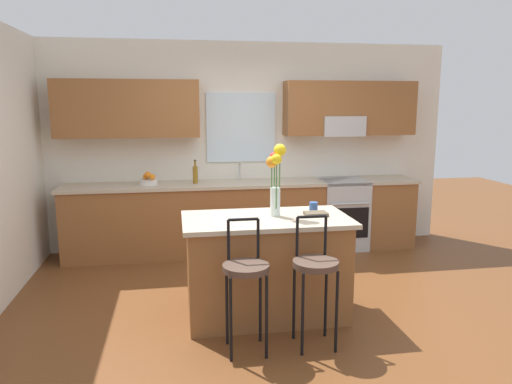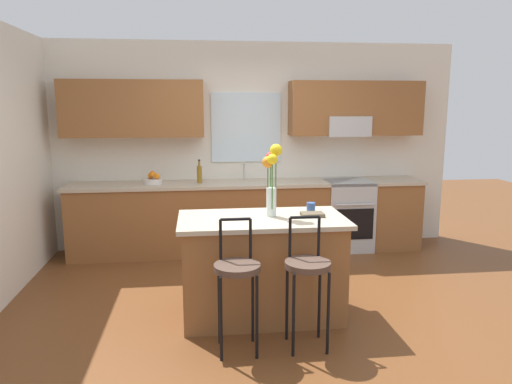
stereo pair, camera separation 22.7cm
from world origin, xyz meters
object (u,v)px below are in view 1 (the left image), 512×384
at_px(kitchen_island, 266,267).
at_px(fruit_bowl_oranges, 148,181).
at_px(bar_stool_middle, 315,269).
at_px(mug_ceramic, 313,207).
at_px(bar_stool_near, 246,274).
at_px(cookbook, 316,214).
at_px(bottle_olive_oil, 195,174).
at_px(flower_vase, 276,173).
at_px(oven_range, 341,214).

distance_m(kitchen_island, fruit_bowl_oranges, 2.32).
bearing_deg(fruit_bowl_oranges, bar_stool_middle, -61.56).
height_order(kitchen_island, mug_ceramic, mug_ceramic).
xyz_separation_m(bar_stool_near, bar_stool_middle, (0.55, 0.00, 0.00)).
bearing_deg(cookbook, bottle_olive_oil, 116.77).
distance_m(bar_stool_near, cookbook, 1.00).
height_order(bar_stool_near, fruit_bowl_oranges, fruit_bowl_oranges).
height_order(kitchen_island, bar_stool_middle, bar_stool_middle).
xyz_separation_m(kitchen_island, flower_vase, (0.09, 0.04, 0.85)).
distance_m(flower_vase, fruit_bowl_oranges, 2.30).
bearing_deg(cookbook, kitchen_island, 179.30).
xyz_separation_m(kitchen_island, bar_stool_near, (-0.27, -0.61, 0.17)).
xyz_separation_m(flower_vase, mug_ceramic, (0.39, 0.12, -0.35)).
height_order(kitchen_island, bar_stool_near, bar_stool_near).
distance_m(kitchen_island, mug_ceramic, 0.71).
height_order(oven_range, kitchen_island, same).
xyz_separation_m(bar_stool_near, cookbook, (0.73, 0.61, 0.30)).
bearing_deg(flower_vase, bar_stool_near, -119.20).
bearing_deg(bar_stool_near, flower_vase, 60.80).
relative_size(bar_stool_near, cookbook, 5.21).
xyz_separation_m(bar_stool_middle, fruit_bowl_oranges, (-1.40, 2.58, 0.33)).
bearing_deg(oven_range, flower_vase, -124.56).
height_order(flower_vase, cookbook, flower_vase).
bearing_deg(cookbook, flower_vase, 172.96).
distance_m(bar_stool_middle, flower_vase, 0.96).
bearing_deg(bar_stool_near, kitchen_island, 65.85).
distance_m(mug_ceramic, cookbook, 0.17).
distance_m(bar_stool_middle, bottle_olive_oil, 2.73).
height_order(bar_stool_near, bottle_olive_oil, bottle_olive_oil).
relative_size(bar_stool_near, bar_stool_middle, 1.00).
height_order(oven_range, bar_stool_near, bar_stool_near).
distance_m(bar_stool_middle, mug_ceramic, 0.86).
height_order(mug_ceramic, fruit_bowl_oranges, fruit_bowl_oranges).
bearing_deg(bottle_olive_oil, bar_stool_middle, -72.46).
bearing_deg(kitchen_island, fruit_bowl_oranges, 119.72).
relative_size(oven_range, bar_stool_middle, 0.88).
bearing_deg(bar_stool_middle, cookbook, 73.66).
bearing_deg(bar_stool_near, bar_stool_middle, 0.00).
relative_size(bar_stool_near, flower_vase, 1.61).
bearing_deg(flower_vase, oven_range, 55.44).
height_order(kitchen_island, fruit_bowl_oranges, fruit_bowl_oranges).
relative_size(kitchen_island, bar_stool_middle, 1.42).
xyz_separation_m(mug_ceramic, fruit_bowl_oranges, (-1.60, 1.81, 0.00)).
bearing_deg(oven_range, cookbook, -115.91).
relative_size(bar_stool_middle, cookbook, 5.21).
bearing_deg(kitchen_island, oven_range, 54.20).
bearing_deg(oven_range, kitchen_island, -125.80).
xyz_separation_m(bar_stool_middle, mug_ceramic, (0.20, 0.77, 0.33)).
distance_m(mug_ceramic, fruit_bowl_oranges, 2.41).
bearing_deg(bottle_olive_oil, fruit_bowl_oranges, 179.63).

